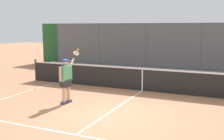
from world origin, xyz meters
The scene contains 6 objects.
ground_plane centered at (0.00, 0.00, 0.00)m, with size 60.00×60.00×0.00m, color #B27551.
court_line_markings centered at (0.00, 2.02, 0.00)m, with size 8.77×9.67×0.01m.
fence_backdrop centered at (0.00, -10.09, 1.44)m, with size 19.63×1.37×2.90m.
tennis_net centered at (0.00, -3.64, 0.49)m, with size 11.26×0.09×1.07m.
tennis_player centered at (1.84, -0.72, 0.90)m, with size 0.37×1.36×1.85m.
tennis_ball_near_baseline centered at (4.28, -2.00, 0.03)m, with size 0.07×0.07×0.07m, color #D6E042.
Camera 1 is at (-3.52, 7.31, 2.68)m, focal length 44.49 mm.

